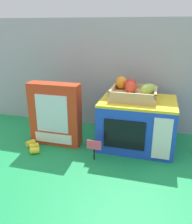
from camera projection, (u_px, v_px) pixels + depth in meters
ground_plane at (93, 144)px, 1.26m from camera, size 1.70×1.70×0.00m
display_back_panel at (106, 75)px, 1.40m from camera, size 1.61×0.03×0.64m
toy_microwave at (137, 123)px, 1.21m from camera, size 0.37×0.29×0.25m
food_groups_crate at (133, 91)px, 1.19m from camera, size 0.23×0.21×0.10m
cookie_set_box at (55, 114)px, 1.22m from camera, size 0.27×0.08×0.33m
price_sign at (94, 147)px, 1.09m from camera, size 0.07×0.01×0.10m
loose_toy_banana at (33, 147)px, 1.20m from camera, size 0.11×0.12×0.03m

